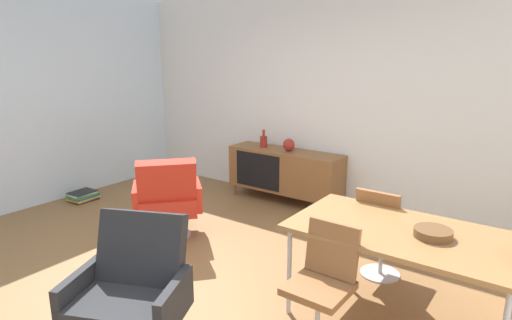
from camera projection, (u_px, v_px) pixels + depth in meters
name	position (u px, v px, depth m)	size (l,w,h in m)	color
ground_plane	(197.00, 284.00, 3.78)	(8.32, 8.32, 0.00)	olive
wall_back	(334.00, 100.00, 5.48)	(6.80, 0.12, 2.80)	white
wall_window_left	(4.00, 102.00, 5.26)	(0.12, 5.60, 2.80)	silver
sideboard	(285.00, 171.00, 5.78)	(1.60, 0.45, 0.72)	brown
vase_cobalt	(289.00, 145.00, 5.67)	(0.16, 0.16, 0.17)	maroon
vase_sculptural_dark	(264.00, 141.00, 5.90)	(0.10, 0.10, 0.24)	maroon
dining_table	(403.00, 236.00, 3.09)	(1.60, 0.90, 0.74)	olive
wooden_bowl_on_table	(433.00, 233.00, 2.96)	(0.26, 0.26, 0.06)	brown
dining_chair_back_left	(381.00, 229.00, 3.79)	(0.40, 0.43, 0.86)	brown
dining_chair_front_left	(323.00, 282.00, 2.91)	(0.41, 0.43, 0.86)	brown
lounge_chair_red	(167.00, 198.00, 4.61)	(0.91, 0.91, 0.95)	red
armchair_black_shell	(132.00, 290.00, 2.81)	(0.86, 0.84, 0.95)	#262628
side_table_round	(163.00, 194.00, 5.18)	(0.44, 0.44, 0.52)	white
fruit_bowl	(162.00, 175.00, 5.13)	(0.20, 0.20, 0.11)	#262628
magazine_stack	(83.00, 196.00, 5.93)	(0.31, 0.40, 0.12)	#262626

